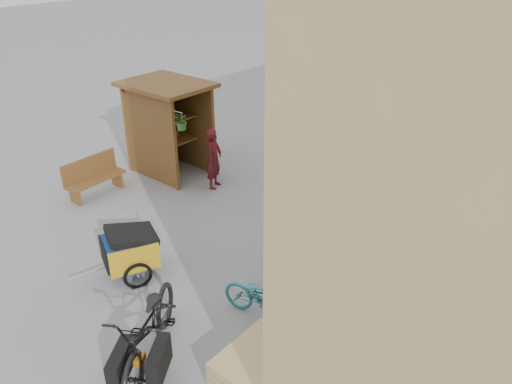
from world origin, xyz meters
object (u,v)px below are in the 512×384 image
Objects in this scene: bike_2 at (337,240)px; bench at (93,176)px; kiosk at (166,115)px; bike_4 at (362,218)px; bike_0 at (266,298)px; bike_6 at (395,196)px; bike_1 at (297,264)px; bike_5 at (363,211)px; cargo_bike at (150,330)px; child_trailer at (130,249)px; bike_7 at (406,191)px; pallet_stack at (261,367)px; bike_3 at (340,227)px; shopping_carts at (463,164)px; person_kiosk at (214,159)px.

bench is at bearing 105.60° from bike_2.
kiosk reaches higher than bike_4.
kiosk is 6.35m from bike_0.
bike_4 is 1.32m from bike_6.
bike_1 is at bearing -0.39° from bench.
bike_0 is 3.46m from bike_5.
cargo_bike is (5.24, -2.60, 0.10)m from bench.
kiosk reaches higher than bike_1.
kiosk is at bearing 154.39° from child_trailer.
pallet_stack is at bearing -170.12° from bike_7.
bike_3 is (-0.16, 0.36, 0.05)m from bike_2.
bike_3 is (2.53, 3.09, -0.00)m from child_trailer.
bike_4 reaches higher than bike_0.
shopping_carts is 6.82m from bike_0.
bike_3 is 2.05m from bike_6.
bike_5 is (3.83, 0.51, -0.30)m from person_kiosk.
bench is at bearing 101.37° from bike_4.
bench is 6.11m from bike_2.
kiosk reaches higher than bench.
bike_7 reaches higher than bike_5.
person_kiosk reaches higher than child_trailer.
bike_6 is (0.13, 3.55, -0.06)m from bike_1.
bike_4 is at bearing 20.05° from bench.
cargo_bike is at bearing -28.11° from bench.
bike_2 is at bearing 70.19° from child_trailer.
cargo_bike is (-1.44, -8.56, -0.07)m from shopping_carts.
shopping_carts reaches higher than bike_7.
bike_3 is 1.17× the size of bike_5.
bike_3 is 1.01× the size of bike_7.
bike_2 is (0.02, 2.10, 0.08)m from bike_0.
bike_3 is at bearing 160.59° from bike_4.
cargo_bike reaches higher than bike_5.
bike_4 is (2.65, 3.81, -0.07)m from child_trailer.
bench reaches higher than bike_5.
bike_7 is (0.22, 1.57, 0.06)m from bike_4.
kiosk is at bearing 51.38° from bike_0.
cargo_bike is 1.29× the size of bike_3.
bike_2 reaches higher than bench.
pallet_stack is 3.43m from child_trailer.
bike_7 is (5.75, 1.90, -1.02)m from kiosk.
kiosk is 1.41× the size of bike_7.
child_trailer is at bearing 156.59° from bike_7.
cargo_bike is at bearing 161.71° from bike_4.
cargo_bike reaches higher than shopping_carts.
bike_3 reaches higher than bike_0.
bike_2 reaches higher than child_trailer.
bike_7 is (0.20, 4.75, 0.13)m from bike_0.
bike_7 reaches higher than child_trailer.
child_trailer is at bearing 116.39° from cargo_bike.
person_kiosk is 0.87× the size of bike_1.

